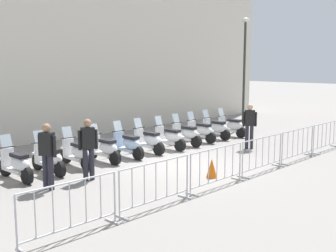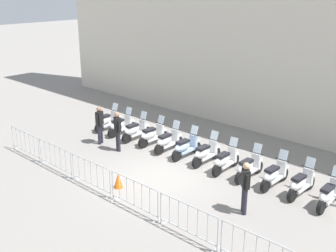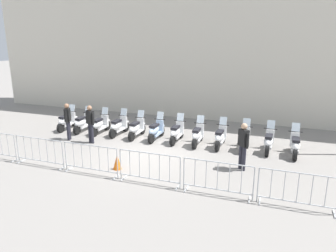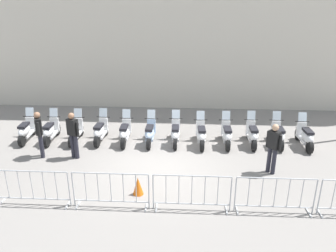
{
  "view_description": "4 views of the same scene",
  "coord_description": "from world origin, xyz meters",
  "px_view_note": "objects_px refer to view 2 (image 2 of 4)",
  "views": [
    {
      "loc": [
        -9.14,
        -9.11,
        3.2
      ],
      "look_at": [
        1.44,
        2.14,
        0.9
      ],
      "focal_mm": 43.85,
      "sensor_mm": 36.0,
      "label": 1
    },
    {
      "loc": [
        10.37,
        -9.98,
        6.95
      ],
      "look_at": [
        -1.32,
        1.76,
        1.26
      ],
      "focal_mm": 45.33,
      "sensor_mm": 36.0,
      "label": 2
    },
    {
      "loc": [
        5.35,
        -10.67,
        4.48
      ],
      "look_at": [
        0.3,
        1.43,
        0.92
      ],
      "focal_mm": 33.48,
      "sensor_mm": 36.0,
      "label": 3
    },
    {
      "loc": [
        1.28,
        -10.03,
        5.44
      ],
      "look_at": [
        0.18,
        1.56,
        0.96
      ],
      "focal_mm": 35.52,
      "sensor_mm": 36.0,
      "label": 4
    }
  ],
  "objects_px": {
    "motorcycle_7": "(225,161)",
    "motorcycle_9": "(274,175)",
    "motorcycle_1": "(121,126)",
    "motorcycle_4": "(168,141)",
    "officer_mid_plaza": "(118,129)",
    "barrier_segment_1": "(55,158)",
    "officer_near_row_end": "(100,123)",
    "motorcycle_11": "(329,194)",
    "traffic_cone": "(118,181)",
    "barrier_segment_2": "(91,175)",
    "barrier_segment_3": "(134,196)",
    "motorcycle_3": "(152,135)",
    "motorcycle_5": "(185,147)",
    "barrier_segment_0": "(25,144)",
    "barrier_segment_4": "(188,221)",
    "motorcycle_2": "(135,130)",
    "motorcycle_10": "(301,184)",
    "officer_by_barriers": "(245,185)",
    "motorcycle_0": "(107,121)",
    "motorcycle_6": "(205,153)",
    "motorcycle_8": "(248,168)"
  },
  "relations": [
    {
      "from": "barrier_segment_1",
      "to": "barrier_segment_2",
      "type": "height_order",
      "value": "same"
    },
    {
      "from": "motorcycle_0",
      "to": "motorcycle_11",
      "type": "height_order",
      "value": "same"
    },
    {
      "from": "motorcycle_7",
      "to": "motorcycle_10",
      "type": "bearing_deg",
      "value": 4.85
    },
    {
      "from": "barrier_segment_4",
      "to": "officer_by_barriers",
      "type": "xyz_separation_m",
      "value": [
        0.35,
        2.24,
        0.46
      ]
    },
    {
      "from": "motorcycle_10",
      "to": "barrier_segment_3",
      "type": "relative_size",
      "value": 0.81
    },
    {
      "from": "motorcycle_2",
      "to": "motorcycle_11",
      "type": "relative_size",
      "value": 1.0
    },
    {
      "from": "motorcycle_6",
      "to": "motorcycle_0",
      "type": "bearing_deg",
      "value": -177.42
    },
    {
      "from": "motorcycle_1",
      "to": "motorcycle_4",
      "type": "relative_size",
      "value": 1.0
    },
    {
      "from": "motorcycle_8",
      "to": "officer_near_row_end",
      "type": "xyz_separation_m",
      "value": [
        -6.79,
        -1.66,
        0.53
      ]
    },
    {
      "from": "motorcycle_2",
      "to": "motorcycle_9",
      "type": "height_order",
      "value": "same"
    },
    {
      "from": "motorcycle_5",
      "to": "officer_mid_plaza",
      "type": "distance_m",
      "value": 3.0
    },
    {
      "from": "motorcycle_5",
      "to": "motorcycle_2",
      "type": "bearing_deg",
      "value": -177.65
    },
    {
      "from": "motorcycle_10",
      "to": "officer_by_barriers",
      "type": "distance_m",
      "value": 2.44
    },
    {
      "from": "motorcycle_7",
      "to": "motorcycle_11",
      "type": "distance_m",
      "value": 4.03
    },
    {
      "from": "officer_by_barriers",
      "to": "motorcycle_1",
      "type": "bearing_deg",
      "value": 167.68
    },
    {
      "from": "motorcycle_11",
      "to": "traffic_cone",
      "type": "height_order",
      "value": "motorcycle_11"
    },
    {
      "from": "motorcycle_4",
      "to": "officer_by_barriers",
      "type": "xyz_separation_m",
      "value": [
        5.34,
        -1.95,
        0.53
      ]
    },
    {
      "from": "motorcycle_0",
      "to": "motorcycle_4",
      "type": "xyz_separation_m",
      "value": [
        4.02,
        0.15,
        0.0
      ]
    },
    {
      "from": "motorcycle_5",
      "to": "motorcycle_9",
      "type": "height_order",
      "value": "same"
    },
    {
      "from": "barrier_segment_1",
      "to": "officer_near_row_end",
      "type": "relative_size",
      "value": 1.23
    },
    {
      "from": "motorcycle_4",
      "to": "officer_mid_plaza",
      "type": "distance_m",
      "value": 2.19
    },
    {
      "from": "motorcycle_0",
      "to": "motorcycle_6",
      "type": "height_order",
      "value": "same"
    },
    {
      "from": "motorcycle_9",
      "to": "motorcycle_10",
      "type": "xyz_separation_m",
      "value": [
        1.01,
        0.05,
        0.0
      ]
    },
    {
      "from": "motorcycle_2",
      "to": "motorcycle_6",
      "type": "bearing_deg",
      "value": 2.95
    },
    {
      "from": "motorcycle_4",
      "to": "barrier_segment_2",
      "type": "height_order",
      "value": "motorcycle_4"
    },
    {
      "from": "barrier_segment_1",
      "to": "traffic_cone",
      "type": "bearing_deg",
      "value": 15.53
    },
    {
      "from": "motorcycle_6",
      "to": "motorcycle_11",
      "type": "distance_m",
      "value": 5.04
    },
    {
      "from": "motorcycle_0",
      "to": "officer_near_row_end",
      "type": "relative_size",
      "value": 1.0
    },
    {
      "from": "officer_mid_plaza",
      "to": "officer_near_row_end",
      "type": "bearing_deg",
      "value": -178.75
    },
    {
      "from": "motorcycle_11",
      "to": "barrier_segment_4",
      "type": "xyz_separation_m",
      "value": [
        -2.06,
        -4.46,
        0.07
      ]
    },
    {
      "from": "motorcycle_5",
      "to": "motorcycle_6",
      "type": "relative_size",
      "value": 1.0
    },
    {
      "from": "motorcycle_7",
      "to": "traffic_cone",
      "type": "distance_m",
      "value": 4.15
    },
    {
      "from": "officer_near_row_end",
      "to": "motorcycle_8",
      "type": "bearing_deg",
      "value": 13.71
    },
    {
      "from": "barrier_segment_1",
      "to": "barrier_segment_2",
      "type": "relative_size",
      "value": 1.0
    },
    {
      "from": "motorcycle_7",
      "to": "motorcycle_9",
      "type": "distance_m",
      "value": 2.01
    },
    {
      "from": "motorcycle_0",
      "to": "motorcycle_9",
      "type": "bearing_deg",
      "value": 2.75
    },
    {
      "from": "barrier_segment_1",
      "to": "motorcycle_5",
      "type": "bearing_deg",
      "value": 59.24
    },
    {
      "from": "barrier_segment_1",
      "to": "barrier_segment_3",
      "type": "height_order",
      "value": "same"
    },
    {
      "from": "barrier_segment_2",
      "to": "traffic_cone",
      "type": "relative_size",
      "value": 3.87
    },
    {
      "from": "officer_by_barriers",
      "to": "motorcycle_11",
      "type": "bearing_deg",
      "value": 52.39
    },
    {
      "from": "motorcycle_3",
      "to": "traffic_cone",
      "type": "bearing_deg",
      "value": -59.26
    },
    {
      "from": "motorcycle_6",
      "to": "motorcycle_11",
      "type": "relative_size",
      "value": 1.0
    },
    {
      "from": "motorcycle_2",
      "to": "motorcycle_11",
      "type": "distance_m",
      "value": 9.07
    },
    {
      "from": "barrier_segment_0",
      "to": "barrier_segment_4",
      "type": "relative_size",
      "value": 1.0
    },
    {
      "from": "motorcycle_11",
      "to": "barrier_segment_4",
      "type": "bearing_deg",
      "value": -114.77
    },
    {
      "from": "motorcycle_0",
      "to": "motorcycle_10",
      "type": "bearing_deg",
      "value": 2.74
    },
    {
      "from": "officer_near_row_end",
      "to": "officer_by_barriers",
      "type": "xyz_separation_m",
      "value": [
        8.1,
        -0.46,
        0.0
      ]
    },
    {
      "from": "motorcycle_9",
      "to": "officer_mid_plaza",
      "type": "relative_size",
      "value": 1.0
    },
    {
      "from": "officer_mid_plaza",
      "to": "motorcycle_9",
      "type": "bearing_deg",
      "value": 14.9
    },
    {
      "from": "motorcycle_7",
      "to": "motorcycle_9",
      "type": "height_order",
      "value": "same"
    }
  ]
}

